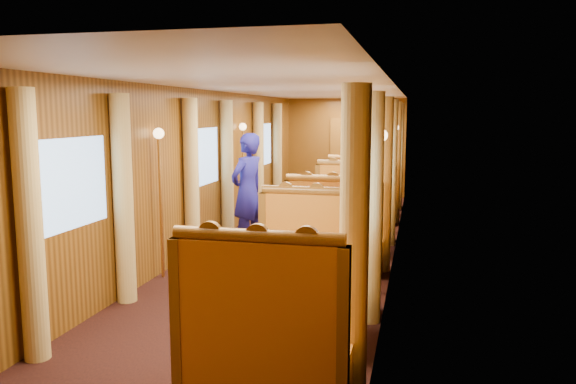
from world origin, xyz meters
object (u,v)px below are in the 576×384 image
(table_mid, at_px, (344,230))
(banquette_mid_fwd, at_px, (334,241))
(passenger, at_px, (350,198))
(teapot_left, at_px, (268,262))
(banquette_far_aft, at_px, (370,188))
(steward, at_px, (248,191))
(teapot_back, at_px, (282,259))
(banquette_mid_aft, at_px, (352,215))
(banquette_near_fwd, at_px, (264,346))
(table_near, at_px, (294,307))
(rose_vase_mid, at_px, (344,194))
(banquette_near_aft, at_px, (314,271))
(tea_tray, at_px, (282,266))
(fruit_plate, at_px, (321,270))
(banquette_far_fwd, at_px, (361,202))
(rose_vase_far, at_px, (364,171))
(table_far, at_px, (365,197))
(teapot_right, at_px, (289,263))

(table_mid, height_order, banquette_mid_fwd, banquette_mid_fwd)
(passenger, bearing_deg, teapot_left, -92.71)
(banquette_far_aft, height_order, steward, steward)
(steward, bearing_deg, teapot_back, 46.31)
(banquette_mid_aft, height_order, teapot_back, banquette_mid_aft)
(banquette_near_fwd, distance_m, passenger, 5.31)
(table_near, bearing_deg, rose_vase_mid, 90.18)
(banquette_near_aft, distance_m, banquette_far_aft, 7.00)
(banquette_mid_fwd, bearing_deg, banquette_far_aft, 90.00)
(passenger, bearing_deg, steward, -153.39)
(banquette_near_fwd, distance_m, banquette_mid_fwd, 3.50)
(table_near, bearing_deg, banquette_mid_fwd, 90.00)
(table_near, height_order, tea_tray, tea_tray)
(banquette_near_aft, bearing_deg, fruit_plate, -76.66)
(banquette_far_aft, distance_m, teapot_left, 8.15)
(table_mid, xyz_separation_m, banquette_mid_fwd, (0.00, -1.01, 0.05))
(table_near, bearing_deg, tea_tray, -162.85)
(tea_tray, bearing_deg, banquette_mid_aft, 88.65)
(table_mid, height_order, banquette_far_fwd, banquette_far_fwd)
(banquette_far_fwd, distance_m, passenger, 1.73)
(passenger, bearing_deg, banquette_mid_aft, 90.00)
(banquette_near_fwd, distance_m, rose_vase_far, 8.05)
(table_near, relative_size, fruit_plate, 5.17)
(banquette_mid_fwd, bearing_deg, tea_tray, -92.43)
(banquette_far_fwd, height_order, steward, steward)
(table_mid, distance_m, banquette_mid_aft, 1.02)
(teapot_left, xyz_separation_m, teapot_back, (0.09, 0.17, -0.01))
(tea_tray, xyz_separation_m, fruit_plate, (0.37, -0.08, 0.01))
(table_near, xyz_separation_m, table_far, (0.00, 7.00, 0.00))
(teapot_left, bearing_deg, tea_tray, 55.90)
(banquette_near_fwd, distance_m, tea_tray, 1.04)
(banquette_mid_fwd, xyz_separation_m, rose_vase_mid, (-0.01, 1.03, 0.50))
(table_near, height_order, teapot_back, teapot_back)
(banquette_mid_aft, distance_m, fruit_plate, 4.65)
(table_mid, distance_m, table_far, 3.50)
(banquette_far_aft, height_order, teapot_left, banquette_far_aft)
(table_near, height_order, table_far, same)
(teapot_right, distance_m, passenger, 4.38)
(tea_tray, bearing_deg, teapot_left, -139.02)
(tea_tray, height_order, teapot_right, teapot_right)
(banquette_near_fwd, distance_m, banquette_far_aft, 9.03)
(banquette_near_fwd, xyz_separation_m, passenger, (-0.00, 5.30, 0.32))
(tea_tray, distance_m, teapot_right, 0.12)
(teapot_left, bearing_deg, steward, 124.87)
(table_mid, bearing_deg, teapot_left, -93.29)
(tea_tray, xyz_separation_m, rose_vase_far, (0.07, 7.06, 0.17))
(rose_vase_far, bearing_deg, teapot_left, -91.38)
(banquette_near_aft, bearing_deg, tea_tray, -95.83)
(banquette_mid_fwd, distance_m, tea_tray, 2.54)
(tea_tray, bearing_deg, table_near, 17.15)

